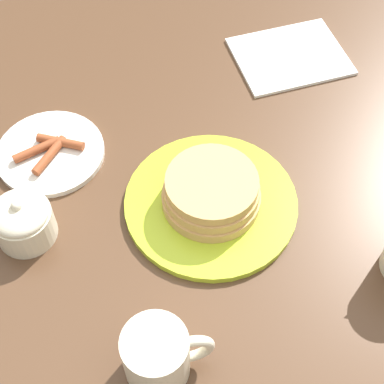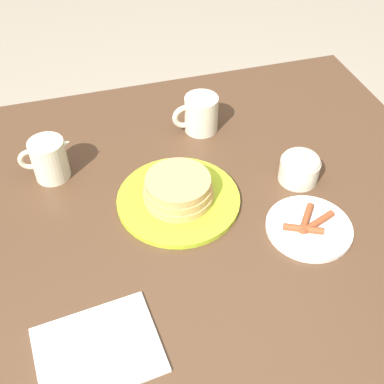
{
  "view_description": "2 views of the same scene",
  "coord_description": "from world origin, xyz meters",
  "px_view_note": "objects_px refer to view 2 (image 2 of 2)",
  "views": [
    {
      "loc": [
        -0.18,
        -0.52,
        1.48
      ],
      "look_at": [
        -0.08,
        -0.04,
        0.78
      ],
      "focal_mm": 55.0,
      "sensor_mm": 36.0,
      "label": 1
    },
    {
      "loc": [
        0.12,
        0.64,
        1.48
      ],
      "look_at": [
        -0.08,
        -0.04,
        0.78
      ],
      "focal_mm": 45.0,
      "sensor_mm": 36.0,
      "label": 2
    }
  ],
  "objects_px": {
    "pancake_plate": "(178,194)",
    "coffee_mug": "(200,114)",
    "side_plate_bacon": "(309,227)",
    "napkin": "(98,350)",
    "creamer_pitcher": "(49,159)",
    "sugar_bowl": "(300,167)"
  },
  "relations": [
    {
      "from": "pancake_plate",
      "to": "coffee_mug",
      "type": "relative_size",
      "value": 2.29
    },
    {
      "from": "pancake_plate",
      "to": "coffee_mug",
      "type": "height_order",
      "value": "coffee_mug"
    },
    {
      "from": "side_plate_bacon",
      "to": "napkin",
      "type": "xyz_separation_m",
      "value": [
        0.44,
        0.14,
        -0.0
      ]
    },
    {
      "from": "coffee_mug",
      "to": "napkin",
      "type": "distance_m",
      "value": 0.61
    },
    {
      "from": "creamer_pitcher",
      "to": "sugar_bowl",
      "type": "xyz_separation_m",
      "value": [
        -0.52,
        0.16,
        -0.01
      ]
    },
    {
      "from": "side_plate_bacon",
      "to": "napkin",
      "type": "bearing_deg",
      "value": 17.69
    },
    {
      "from": "pancake_plate",
      "to": "sugar_bowl",
      "type": "height_order",
      "value": "sugar_bowl"
    },
    {
      "from": "side_plate_bacon",
      "to": "sugar_bowl",
      "type": "bearing_deg",
      "value": -106.61
    },
    {
      "from": "pancake_plate",
      "to": "sugar_bowl",
      "type": "bearing_deg",
      "value": 178.72
    },
    {
      "from": "coffee_mug",
      "to": "creamer_pitcher",
      "type": "height_order",
      "value": "creamer_pitcher"
    },
    {
      "from": "pancake_plate",
      "to": "side_plate_bacon",
      "type": "relative_size",
      "value": 1.51
    },
    {
      "from": "sugar_bowl",
      "to": "creamer_pitcher",
      "type": "bearing_deg",
      "value": -17.48
    },
    {
      "from": "pancake_plate",
      "to": "side_plate_bacon",
      "type": "xyz_separation_m",
      "value": [
        -0.23,
        0.15,
        -0.02
      ]
    },
    {
      "from": "side_plate_bacon",
      "to": "coffee_mug",
      "type": "relative_size",
      "value": 1.52
    },
    {
      "from": "creamer_pitcher",
      "to": "napkin",
      "type": "xyz_separation_m",
      "value": [
        -0.03,
        0.45,
        -0.05
      ]
    },
    {
      "from": "coffee_mug",
      "to": "sugar_bowl",
      "type": "relative_size",
      "value": 1.3
    },
    {
      "from": "side_plate_bacon",
      "to": "coffee_mug",
      "type": "distance_m",
      "value": 0.39
    },
    {
      "from": "pancake_plate",
      "to": "napkin",
      "type": "distance_m",
      "value": 0.36
    },
    {
      "from": "creamer_pitcher",
      "to": "napkin",
      "type": "distance_m",
      "value": 0.45
    },
    {
      "from": "side_plate_bacon",
      "to": "coffee_mug",
      "type": "height_order",
      "value": "coffee_mug"
    },
    {
      "from": "pancake_plate",
      "to": "creamer_pitcher",
      "type": "bearing_deg",
      "value": -32.53
    },
    {
      "from": "sugar_bowl",
      "to": "napkin",
      "type": "distance_m",
      "value": 0.56
    }
  ]
}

